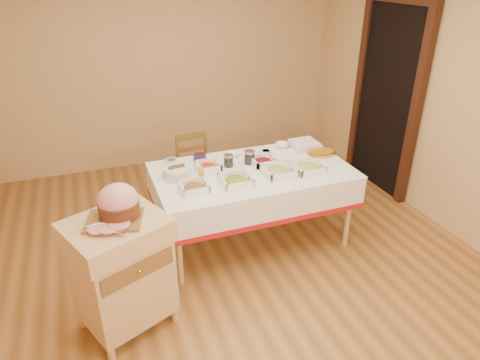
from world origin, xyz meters
name	(u,v)px	position (x,y,z in m)	size (l,w,h in m)	color
room_shell	(232,129)	(0.00, 0.00, 1.30)	(5.00, 5.00, 5.00)	#9A652F
doorway	(387,96)	(2.20, 0.90, 1.11)	(0.09, 1.10, 2.20)	black
dining_table	(252,185)	(0.30, 0.30, 0.60)	(1.82, 1.02, 0.76)	#DCB079
butcher_cart	(122,269)	(-1.00, -0.43, 0.52)	(0.80, 0.75, 0.92)	#DCB079
dining_chair	(197,171)	(-0.03, 1.10, 0.44)	(0.41, 0.40, 0.85)	brown
ham_on_board	(118,205)	(-0.96, -0.40, 1.02)	(0.39, 0.37, 0.26)	brown
serving_dish_a	(194,187)	(-0.31, 0.09, 0.79)	(0.23, 0.23, 0.10)	white
serving_dish_b	(236,180)	(0.06, 0.09, 0.79)	(0.26, 0.26, 0.10)	white
serving_dish_c	(279,171)	(0.48, 0.11, 0.80)	(0.27, 0.27, 0.11)	white
serving_dish_d	(308,168)	(0.77, 0.10, 0.79)	(0.26, 0.26, 0.10)	white
serving_dish_e	(208,167)	(-0.08, 0.44, 0.79)	(0.22, 0.21, 0.10)	white
serving_dish_f	(264,161)	(0.44, 0.36, 0.79)	(0.24, 0.23, 0.11)	white
small_bowl_left	(171,162)	(-0.38, 0.67, 0.79)	(0.12, 0.12, 0.05)	white
small_bowl_mid	(200,157)	(-0.09, 0.70, 0.79)	(0.13, 0.13, 0.05)	#1B2150
small_bowl_right	(266,153)	(0.55, 0.56, 0.79)	(0.10, 0.10, 0.05)	white
bowl_white_imported	(231,155)	(0.22, 0.66, 0.78)	(0.14, 0.14, 0.03)	white
bowl_small_imported	(282,145)	(0.80, 0.70, 0.78)	(0.14, 0.14, 0.04)	white
preserve_jar_left	(229,161)	(0.12, 0.45, 0.81)	(0.09, 0.09, 0.12)	silver
preserve_jar_right	(249,158)	(0.33, 0.44, 0.82)	(0.10, 0.10, 0.13)	silver
mustard_bottle	(202,173)	(-0.20, 0.25, 0.83)	(0.05, 0.05, 0.16)	gold
bread_basket	(177,172)	(-0.39, 0.39, 0.81)	(0.25, 0.25, 0.11)	silver
plate_stack	(304,145)	(0.99, 0.58, 0.80)	(0.26, 0.26, 0.08)	white
brass_platter	(321,153)	(1.08, 0.39, 0.78)	(0.30, 0.22, 0.04)	gold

